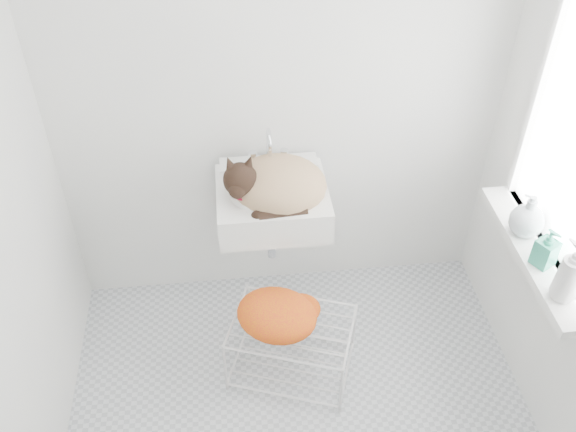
{
  "coord_description": "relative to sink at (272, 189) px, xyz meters",
  "views": [
    {
      "loc": [
        -0.25,
        -1.62,
        2.69
      ],
      "look_at": [
        -0.01,
        0.5,
        0.88
      ],
      "focal_mm": 39.49,
      "sensor_mm": 36.0,
      "label": 1
    }
  ],
  "objects": [
    {
      "name": "floor",
      "position": [
        0.06,
        -0.74,
        -0.85
      ],
      "size": [
        2.2,
        2.0,
        0.02
      ],
      "primitive_type": "cube",
      "color": "silver",
      "rests_on": "ground"
    },
    {
      "name": "back_wall",
      "position": [
        0.06,
        0.26,
        0.4
      ],
      "size": [
        2.2,
        0.02,
        2.5
      ],
      "primitive_type": "cube",
      "color": "white",
      "rests_on": "ground"
    },
    {
      "name": "windowsill",
      "position": [
        1.07,
        -0.54,
        -0.02
      ],
      "size": [
        0.16,
        0.88,
        0.04
      ],
      "primitive_type": "cube",
      "color": "white",
      "rests_on": "right_wall"
    },
    {
      "name": "sink",
      "position": [
        0.0,
        0.0,
        0.0
      ],
      "size": [
        0.53,
        0.46,
        0.21
      ],
      "primitive_type": "cube",
      "color": "white",
      "rests_on": "back_wall"
    },
    {
      "name": "faucet",
      "position": [
        0.0,
        0.18,
        0.14
      ],
      "size": [
        0.19,
        0.13,
        0.19
      ],
      "primitive_type": null,
      "color": "silver",
      "rests_on": "sink"
    },
    {
      "name": "cat",
      "position": [
        0.01,
        -0.02,
        0.04
      ],
      "size": [
        0.51,
        0.44,
        0.3
      ],
      "rotation": [
        0.0,
        0.0,
        -0.18
      ],
      "color": "tan",
      "rests_on": "sink"
    },
    {
      "name": "wire_rack",
      "position": [
        0.05,
        -0.41,
        -0.7
      ],
      "size": [
        0.66,
        0.56,
        0.34
      ],
      "primitive_type": "cube",
      "rotation": [
        0.0,
        0.0,
        -0.35
      ],
      "color": "silver",
      "rests_on": "floor"
    },
    {
      "name": "towel",
      "position": [
        -0.02,
        -0.41,
        -0.48
      ],
      "size": [
        0.47,
        0.42,
        0.16
      ],
      "primitive_type": "ellipsoid",
      "rotation": [
        0.0,
        0.0,
        -0.47
      ],
      "color": "#D98F00",
      "rests_on": "wire_rack"
    },
    {
      "name": "bottle_a",
      "position": [
        1.06,
        -0.81,
        0.0
      ],
      "size": [
        0.12,
        0.12,
        0.23
      ],
      "primitive_type": "imported",
      "rotation": [
        0.0,
        0.0,
        3.56
      ],
      "color": "silver",
      "rests_on": "windowsill"
    },
    {
      "name": "bottle_b",
      "position": [
        1.06,
        -0.62,
        0.0
      ],
      "size": [
        0.11,
        0.11,
        0.18
      ],
      "primitive_type": "imported",
      "rotation": [
        0.0,
        0.0,
        0.51
      ],
      "color": "#28886B",
      "rests_on": "windowsill"
    },
    {
      "name": "bottle_c",
      "position": [
        1.06,
        -0.43,
        0.0
      ],
      "size": [
        0.21,
        0.21,
        0.2
      ],
      "primitive_type": "imported",
      "rotation": [
        0.0,
        0.0,
        4.03
      ],
      "color": "silver",
      "rests_on": "windowsill"
    }
  ]
}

